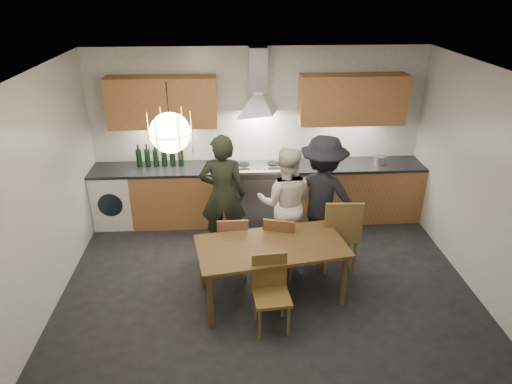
{
  "coord_description": "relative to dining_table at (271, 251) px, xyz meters",
  "views": [
    {
      "loc": [
        -0.41,
        -4.41,
        3.48
      ],
      "look_at": [
        -0.13,
        0.4,
        1.2
      ],
      "focal_mm": 32.0,
      "sensor_mm": 36.0,
      "label": 1
    }
  ],
  "objects": [
    {
      "name": "ground",
      "position": [
        -0.02,
        -0.01,
        -0.63
      ],
      "size": [
        5.0,
        5.0,
        0.0
      ],
      "primitive_type": "plane",
      "color": "black",
      "rests_on": "ground"
    },
    {
      "name": "room_shell",
      "position": [
        -0.02,
        -0.01,
        1.08
      ],
      "size": [
        5.02,
        4.52,
        2.61
      ],
      "color": "white",
      "rests_on": "ground"
    },
    {
      "name": "counter_run",
      "position": [
        -0.0,
        1.94,
        -0.18
      ],
      "size": [
        5.0,
        0.62,
        0.9
      ],
      "color": "#B87D46",
      "rests_on": "ground"
    },
    {
      "name": "range_stove",
      "position": [
        -0.02,
        1.94,
        -0.19
      ],
      "size": [
        0.9,
        0.6,
        0.92
      ],
      "color": "silver",
      "rests_on": "ground"
    },
    {
      "name": "wall_fixtures",
      "position": [
        -0.02,
        2.06,
        1.24
      ],
      "size": [
        4.3,
        0.54,
        1.1
      ],
      "color": "tan",
      "rests_on": "ground"
    },
    {
      "name": "pendant_lamp",
      "position": [
        -1.02,
        -0.11,
        1.47
      ],
      "size": [
        0.43,
        0.43,
        0.7
      ],
      "color": "black",
      "rests_on": "ground"
    },
    {
      "name": "dining_table",
      "position": [
        0.0,
        0.0,
        0.0
      ],
      "size": [
        1.81,
        1.12,
        0.71
      ],
      "rotation": [
        0.0,
        0.0,
        0.17
      ],
      "color": "brown",
      "rests_on": "ground"
    },
    {
      "name": "chair_back_left",
      "position": [
        -0.44,
        0.46,
        -0.15
      ],
      "size": [
        0.38,
        0.38,
        0.84
      ],
      "rotation": [
        0.0,
        0.0,
        3.16
      ],
      "color": "brown",
      "rests_on": "ground"
    },
    {
      "name": "chair_back_mid",
      "position": [
        0.14,
        0.4,
        -0.14
      ],
      "size": [
        0.48,
        0.48,
        0.86
      ],
      "rotation": [
        0.0,
        0.0,
        2.87
      ],
      "color": "brown",
      "rests_on": "ground"
    },
    {
      "name": "chair_back_right",
      "position": [
        0.92,
        0.49,
        -0.04
      ],
      "size": [
        0.48,
        0.48,
        1.03
      ],
      "rotation": [
        0.0,
        0.0,
        3.1
      ],
      "color": "brown",
      "rests_on": "ground"
    },
    {
      "name": "chair_front",
      "position": [
        -0.05,
        -0.47,
        -0.15
      ],
      "size": [
        0.41,
        0.41,
        0.84
      ],
      "rotation": [
        0.0,
        0.0,
        0.09
      ],
      "color": "brown",
      "rests_on": "ground"
    },
    {
      "name": "person_left",
      "position": [
        -0.56,
        1.07,
        0.21
      ],
      "size": [
        0.64,
        0.45,
        1.69
      ],
      "primitive_type": "imported",
      "rotation": [
        0.0,
        0.0,
        3.07
      ],
      "color": "black",
      "rests_on": "ground"
    },
    {
      "name": "person_mid",
      "position": [
        0.27,
        0.92,
        0.15
      ],
      "size": [
        0.84,
        0.71,
        1.56
      ],
      "primitive_type": "imported",
      "rotation": [
        0.0,
        0.0,
        2.97
      ],
      "color": "white",
      "rests_on": "ground"
    },
    {
      "name": "person_right",
      "position": [
        0.76,
        0.95,
        0.21
      ],
      "size": [
        1.24,
        0.99,
        1.68
      ],
      "primitive_type": "imported",
      "rotation": [
        0.0,
        0.0,
        2.75
      ],
      "color": "black",
      "rests_on": "ground"
    },
    {
      "name": "mixing_bowl",
      "position": [
        0.98,
        1.89,
        0.31
      ],
      "size": [
        0.41,
        0.41,
        0.08
      ],
      "primitive_type": "imported",
      "rotation": [
        0.0,
        0.0,
        -0.41
      ],
      "color": "silver",
      "rests_on": "counter_run"
    },
    {
      "name": "stock_pot",
      "position": [
        1.81,
        1.91,
        0.33
      ],
      "size": [
        0.21,
        0.21,
        0.12
      ],
      "primitive_type": "cylinder",
      "rotation": [
        0.0,
        0.0,
        0.22
      ],
      "color": "silver",
      "rests_on": "counter_run"
    },
    {
      "name": "wine_bottles",
      "position": [
        -1.5,
        2.02,
        0.44
      ],
      "size": [
        0.7,
        0.08,
        0.35
      ],
      "color": "black",
      "rests_on": "counter_run"
    }
  ]
}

